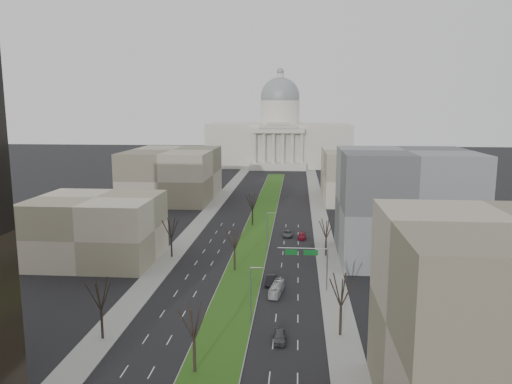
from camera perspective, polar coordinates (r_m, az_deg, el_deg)
The scene contains 24 objects.
ground at distance 141.88m, azimuth 0.40°, elevation -3.86°, with size 600.00×600.00×0.00m, color black.
median at distance 140.88m, azimuth 0.36°, elevation -3.92°, with size 8.00×222.03×0.20m.
sidewalk_left at distance 120.64m, azimuth -8.91°, elevation -6.38°, with size 5.00×330.00×0.15m, color gray.
sidewalk_right at distance 117.50m, azimuth 8.03°, elevation -6.80°, with size 5.00×330.00×0.15m, color gray.
capitol at distance 287.82m, azimuth 2.73°, elevation 6.28°, with size 80.00×46.00×55.00m.
building_beige_left at distance 114.48m, azimuth -17.77°, elevation -4.02°, with size 26.00×22.00×14.00m, color tan.
building_grey_right at distance 113.98m, azimuth 16.57°, elevation -1.45°, with size 28.00×26.00×24.00m, color #585A5C.
building_far_left at distance 184.91m, azimuth -9.51°, elevation 2.01°, with size 30.00×40.00×18.00m, color #78715D.
building_far_right at distance 185.73m, azimuth 12.33°, elevation 1.95°, with size 30.00×40.00×18.00m, color tan.
tree_left_mid at distance 75.87m, azimuth -17.37°, elevation -10.97°, with size 5.40×5.40×9.72m.
tree_left_far at distance 112.29m, azimuth -9.69°, elevation -4.04°, with size 5.28×5.28×9.50m.
tree_right_mid at distance 74.53m, azimuth 9.74°, elevation -10.91°, with size 5.52×5.52×9.94m.
tree_right_far at distance 112.92m, azimuth 8.04°, elevation -4.08°, with size 5.04×5.04×9.07m.
tree_median_a at distance 64.46m, azimuth -7.14°, elevation -14.36°, with size 5.40×5.40×9.72m.
tree_median_b at distance 101.78m, azimuth -2.48°, elevation -5.25°, with size 5.40×5.40×9.72m.
tree_median_c at distance 140.58m, azimuth -0.41°, elevation -1.07°, with size 5.40×5.40×9.72m.
streetlamp_median_b at distance 78.19m, azimuth -0.57°, elevation -11.60°, with size 1.90×0.20×9.16m.
streetlamp_median_c at distance 116.26m, azimuth 1.29°, elevation -4.46°, with size 1.90×0.20×9.16m.
mast_arm_signs at distance 91.69m, azimuth 6.44°, elevation -7.57°, with size 9.12×0.24×8.09m.
car_grey_near at distance 74.43m, azimuth 2.70°, elevation -16.16°, with size 1.80×4.47×1.52m, color #43454A.
car_black at distance 95.97m, azimuth 1.73°, elevation -10.03°, with size 1.77×5.07×1.67m, color black.
car_red at distance 128.36m, azimuth 5.26°, elevation -5.04°, with size 1.95×4.79×1.39m, color maroon.
car_grey_far at distance 130.49m, azimuth 3.65°, elevation -4.76°, with size 2.42×5.25×1.46m, color #4E4F56.
box_van at distance 91.23m, azimuth 2.36°, elevation -10.99°, with size 1.68×7.18×2.00m, color silver.
Camera 1 is at (10.67, -17.54, 33.15)m, focal length 35.00 mm.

